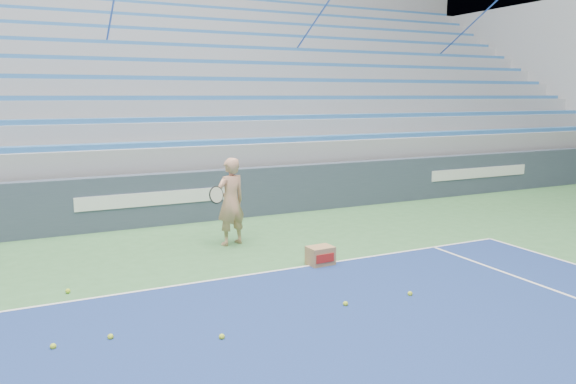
% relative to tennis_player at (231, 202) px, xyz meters
% --- Properties ---
extents(sponsor_barrier, '(30.00, 0.32, 1.10)m').
position_rel_tennis_player_xyz_m(sponsor_barrier, '(-0.90, 2.18, -0.26)').
color(sponsor_barrier, '#364253').
rests_on(sponsor_barrier, ground).
extents(bleachers, '(31.00, 9.15, 7.30)m').
position_rel_tennis_player_xyz_m(bleachers, '(-0.91, 7.90, 1.55)').
color(bleachers, '#919399').
rests_on(bleachers, ground).
extents(tennis_player, '(0.94, 0.88, 1.61)m').
position_rel_tennis_player_xyz_m(tennis_player, '(0.00, 0.00, 0.00)').
color(tennis_player, tan).
rests_on(tennis_player, ground).
extents(ball_box, '(0.43, 0.34, 0.31)m').
position_rel_tennis_player_xyz_m(ball_box, '(0.86, -1.83, -0.65)').
color(ball_box, '#9F774D').
rests_on(ball_box, ground).
extents(tennis_ball_0, '(0.07, 0.07, 0.07)m').
position_rel_tennis_player_xyz_m(tennis_ball_0, '(1.26, -3.62, -0.77)').
color(tennis_ball_0, '#C2DF2D').
rests_on(tennis_ball_0, ground).
extents(tennis_ball_1, '(0.07, 0.07, 0.07)m').
position_rel_tennis_player_xyz_m(tennis_ball_1, '(-3.25, -3.23, -0.77)').
color(tennis_ball_1, '#C2DF2D').
rests_on(tennis_ball_1, ground).
extents(tennis_ball_2, '(0.07, 0.07, 0.07)m').
position_rel_tennis_player_xyz_m(tennis_ball_2, '(0.27, -3.55, -0.77)').
color(tennis_ball_2, '#C2DF2D').
rests_on(tennis_ball_2, ground).
extents(tennis_ball_3, '(0.07, 0.07, 0.07)m').
position_rel_tennis_player_xyz_m(tennis_ball_3, '(-2.95, -1.44, -0.77)').
color(tennis_ball_3, '#C2DF2D').
rests_on(tennis_ball_3, ground).
extents(tennis_ball_4, '(0.07, 0.07, 0.07)m').
position_rel_tennis_player_xyz_m(tennis_ball_4, '(-2.65, -3.25, -0.77)').
color(tennis_ball_4, '#C2DF2D').
rests_on(tennis_ball_4, ground).
extents(tennis_ball_5, '(0.07, 0.07, 0.07)m').
position_rel_tennis_player_xyz_m(tennis_ball_5, '(-1.52, -3.80, -0.77)').
color(tennis_ball_5, '#C2DF2D').
rests_on(tennis_ball_5, ground).
extents(tennis_ball_6, '(0.07, 0.07, 0.07)m').
position_rel_tennis_player_xyz_m(tennis_ball_6, '(1.15, -1.24, -0.77)').
color(tennis_ball_6, '#C2DF2D').
rests_on(tennis_ball_6, ground).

